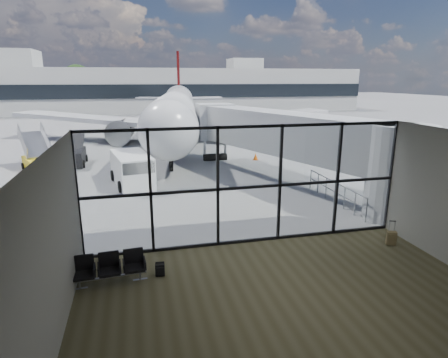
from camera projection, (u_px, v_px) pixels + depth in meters
name	position (u px, v px, depth m)	size (l,w,h in m)	color
ground	(164.00, 124.00, 52.01)	(220.00, 220.00, 0.00)	slate
lounge_shell	(307.00, 222.00, 9.22)	(12.02, 8.01, 4.51)	brown
glass_curtain_wall	(249.00, 186.00, 13.84)	(12.10, 0.12, 4.50)	white
jet_bridge	(295.00, 139.00, 21.45)	(8.00, 16.50, 4.33)	#A2A5A7
apron_railing	(335.00, 189.00, 18.77)	(0.06, 5.46, 1.11)	gray
far_terminal	(151.00, 89.00, 71.44)	(80.00, 12.20, 11.00)	#AFAEAA
tree_3	(15.00, 87.00, 74.85)	(4.95, 4.95, 7.12)	#382619
tree_4	(46.00, 83.00, 76.03)	(5.61, 5.61, 8.07)	#382619
tree_5	(77.00, 80.00, 77.21)	(6.27, 6.27, 9.03)	#382619
seating_row	(109.00, 267.00, 11.42)	(2.16, 0.75, 0.96)	gray
backpack	(160.00, 270.00, 11.88)	(0.31, 0.29, 0.44)	black
suitcase	(391.00, 238.00, 14.08)	(0.40, 0.35, 0.93)	olive
airliner	(176.00, 110.00, 38.85)	(32.70, 38.07, 9.84)	silver
service_van	(132.00, 169.00, 21.98)	(2.69, 4.52, 1.85)	white
belt_loader	(73.00, 156.00, 27.22)	(1.76, 4.26, 1.95)	black
mobile_stairs	(39.00, 162.00, 25.59)	(2.92, 3.87, 2.48)	yellow
traffic_cone_a	(137.00, 165.00, 25.98)	(0.40, 0.40, 0.57)	orange
traffic_cone_c	(256.00, 157.00, 29.05)	(0.37, 0.37, 0.53)	#E45D0C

